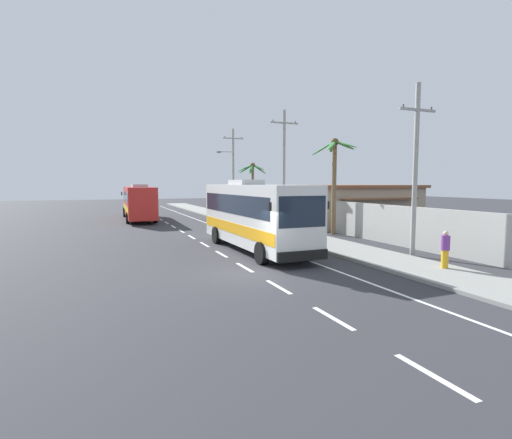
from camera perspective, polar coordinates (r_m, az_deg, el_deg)
ground_plane at (r=16.50m, az=-0.32°, el=-7.68°), size 160.00×160.00×0.00m
sidewalk_kerb at (r=28.24m, az=5.10°, el=-2.13°), size 3.20×90.00×0.14m
lane_markings at (r=30.61m, az=-6.62°, el=-1.69°), size 3.53×71.00×0.01m
boundary_wall at (r=33.42m, az=7.83°, el=0.91°), size 0.24×60.00×2.37m
coach_bus_foreground at (r=21.71m, az=-0.21°, el=0.83°), size 3.03×10.71×3.88m
coach_bus_far_lane at (r=41.46m, az=-16.54°, el=2.53°), size 3.15×12.16×3.59m
motorcycle_beside_bus at (r=30.00m, az=-3.58°, el=-0.54°), size 0.56×1.96×1.64m
pedestrian_near_kerb at (r=18.39m, az=25.60°, el=-3.83°), size 0.36×0.36×1.57m
pedestrian_midwalk at (r=38.20m, az=-1.28°, el=1.19°), size 0.36×0.36×1.61m
utility_pole_nearest at (r=21.39m, az=21.98°, el=7.00°), size 2.22×0.24×8.59m
utility_pole_mid at (r=32.61m, az=4.05°, el=7.60°), size 2.49×0.24×9.58m
utility_pole_far at (r=45.56m, az=-3.36°, el=7.21°), size 3.16×0.24×9.82m
palm_nearest at (r=28.70m, az=11.25°, el=7.21°), size 3.29×3.46×6.85m
palm_second at (r=44.53m, az=-0.51°, el=6.09°), size 3.58×3.56×5.97m
roadside_building at (r=36.04m, az=13.22°, el=2.08°), size 10.61×8.69×3.53m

